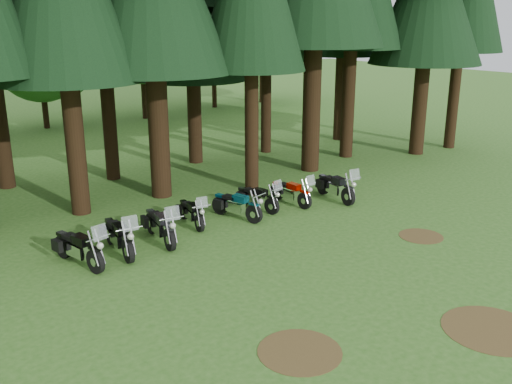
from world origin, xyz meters
The scene contains 16 objects.
ground centered at (0.00, 0.00, 0.00)m, with size 120.00×120.00×0.00m, color #2E621C.
decid_4 centered at (1.58, 26.32, 4.37)m, with size 5.93×5.76×7.41m.
decid_5 centered at (8.29, 25.71, 6.23)m, with size 8.45×8.21×10.56m.
decid_6 centered at (14.85, 27.01, 5.20)m, with size 7.06×6.86×8.82m.
decid_7 centered at (19.46, 26.83, 6.22)m, with size 8.44×8.20×10.55m.
dirt_patch_0 centered at (-3.00, -2.00, 0.01)m, with size 1.80×1.80×0.01m, color #4C3D1E.
dirt_patch_1 centered at (4.50, 0.50, 0.01)m, with size 1.40×1.40×0.01m, color #4C3D1E.
dirt_patch_2 centered at (1.00, -4.00, 0.01)m, with size 2.20×2.20×0.01m, color #4C3D1E.
motorcycle_0 centered at (-4.97, 5.07, 0.49)m, with size 0.74×2.35×1.48m.
motorcycle_1 centered at (-3.70, 5.18, 0.50)m, with size 0.59×2.40×1.51m.
motorcycle_2 centered at (-2.31, 5.22, 0.50)m, with size 0.64×2.37×1.49m.
motorcycle_3 centered at (-0.76, 5.89, 0.42)m, with size 0.58×2.00×1.26m.
motorcycle_4 centered at (0.82, 5.50, 0.45)m, with size 0.68×2.14×0.88m.
motorcycle_5 centered at (1.95, 5.78, 0.44)m, with size 0.61×2.09×1.31m.
motorcycle_6 centered at (3.35, 5.53, 0.44)m, with size 0.44×2.12×1.33m.
motorcycle_7 centered at (5.07, 4.90, 0.49)m, with size 0.64×2.34×1.47m.
Camera 1 is at (-10.15, -9.67, 6.74)m, focal length 40.00 mm.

